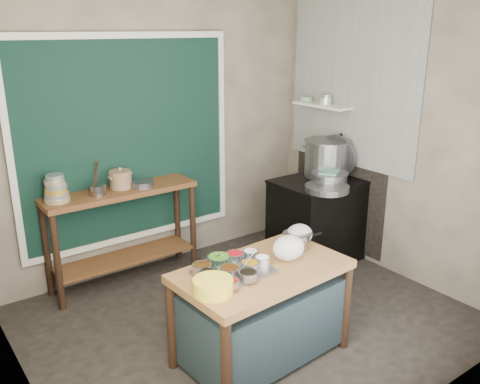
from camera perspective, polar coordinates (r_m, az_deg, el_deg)
floor at (r=4.52m, az=0.96°, el=-14.20°), size 3.50×3.00×0.02m
back_wall at (r=5.20m, az=-9.13°, el=6.73°), size 3.50×0.02×2.80m
left_wall at (r=3.25m, az=-24.49°, el=-1.59°), size 0.02×3.00×2.80m
right_wall at (r=5.18m, az=16.83°, el=6.15°), size 0.02×3.00×2.80m
curtain_panel at (r=5.03m, az=-12.44°, el=5.57°), size 2.10×0.02×1.90m
curtain_frame at (r=5.02m, az=-12.39°, el=5.55°), size 2.22×0.03×2.02m
tile_panel at (r=5.44m, az=12.43°, el=11.83°), size 0.02×1.70×1.70m
soot_patch at (r=5.74m, az=10.96°, el=0.48°), size 0.01×1.30×1.30m
wall_shelf at (r=5.60m, az=9.22°, el=9.60°), size 0.22×0.70×0.03m
prep_table at (r=3.88m, az=2.43°, el=-13.42°), size 1.29×0.79×0.75m
back_counter at (r=5.05m, az=-12.95°, el=-4.87°), size 1.45×0.40×0.95m
stove_block at (r=5.50m, az=8.76°, el=-3.23°), size 0.90×0.68×0.85m
stove_top at (r=5.36m, az=8.98°, el=1.16°), size 0.92×0.69×0.03m
condiment_tray at (r=3.61m, az=-0.70°, el=-8.97°), size 0.52×0.37×0.02m
condiment_bowls at (r=3.59m, az=-1.17°, el=-8.40°), size 0.58×0.46×0.07m
yellow_basin at (r=3.35m, az=-3.04°, el=-10.53°), size 0.28×0.28×0.10m
saucepan at (r=4.00m, az=6.35°, el=-5.45°), size 0.25×0.25×0.12m
plastic_bag_a at (r=3.80m, az=5.47°, el=-6.25°), size 0.30×0.28×0.19m
plastic_bag_b at (r=4.06m, az=6.65°, el=-4.78°), size 0.23×0.20×0.17m
bowl_stack at (r=4.67m, az=-19.98°, el=0.22°), size 0.22×0.22×0.25m
utensil_cup at (r=4.77m, az=-15.75°, el=0.23°), size 0.18×0.18×0.10m
ceramic_crock at (r=4.91m, az=-13.26°, el=1.27°), size 0.28×0.28×0.15m
wide_bowl at (r=4.91m, az=-10.93°, el=0.89°), size 0.29×0.29×0.06m
stock_pot at (r=5.46m, az=9.71°, el=3.75°), size 0.65×0.65×0.39m
pot_lid at (r=5.50m, az=11.00°, el=4.10°), size 0.13×0.46×0.45m
steamer at (r=5.21m, az=9.98°, el=1.51°), size 0.47×0.47×0.13m
green_cloth at (r=5.19m, az=10.03°, el=2.27°), size 0.29×0.27×0.02m
shallow_pan at (r=5.00m, az=9.74°, el=0.42°), size 0.51×0.51×0.06m
shelf_bowl_stack at (r=5.56m, az=9.62°, el=10.19°), size 0.13×0.13×0.11m
shelf_bowl_green at (r=5.77m, az=7.46°, el=10.31°), size 0.16×0.16×0.05m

